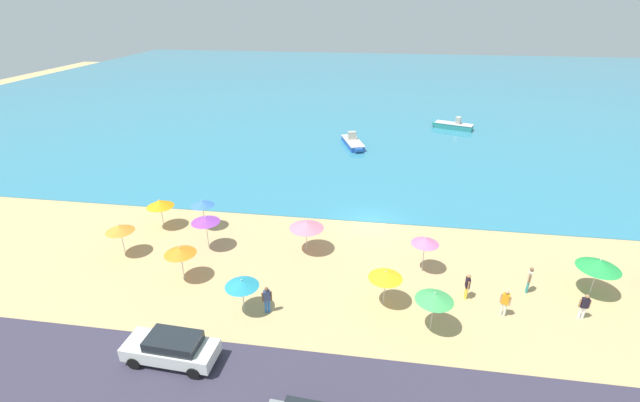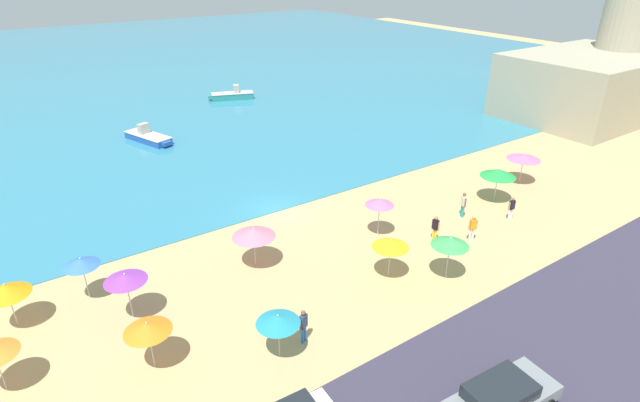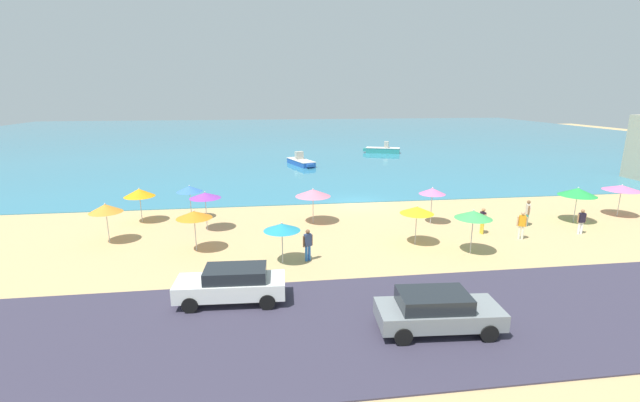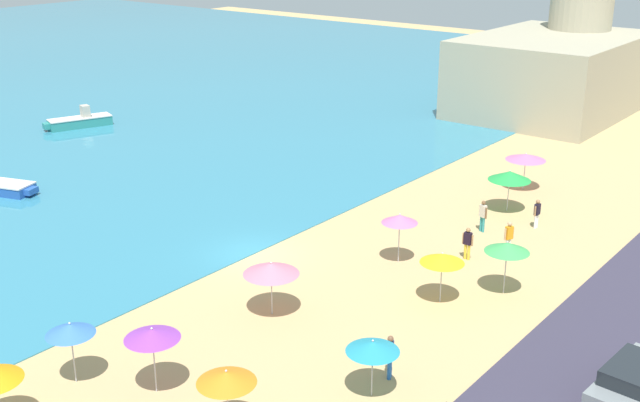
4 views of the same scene
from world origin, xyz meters
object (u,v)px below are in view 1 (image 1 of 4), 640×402
(bather_0, at_px, (584,305))
(bather_4, at_px, (505,302))
(bather_1, at_px, (530,278))
(beach_umbrella_5, at_px, (242,283))
(beach_umbrella_0, at_px, (180,251))
(bather_3, at_px, (467,285))
(beach_umbrella_7, at_px, (160,203))
(beach_umbrella_1, at_px, (120,228))
(beach_umbrella_10, at_px, (307,225))
(beach_umbrella_2, at_px, (435,297))
(parked_car_1, at_px, (172,348))
(beach_umbrella_9, at_px, (425,241))
(skiff_offshore, at_px, (454,126))
(beach_umbrella_4, at_px, (202,203))
(beach_umbrella_3, at_px, (599,264))
(bather_2, at_px, (267,298))
(beach_umbrella_8, at_px, (386,275))
(skiff_nearshore, at_px, (353,143))
(beach_umbrella_6, at_px, (205,220))

(bather_0, xyz_separation_m, bather_4, (-4.20, -0.40, 0.07))
(bather_1, bearing_deg, beach_umbrella_5, -165.54)
(beach_umbrella_0, relative_size, bather_3, 1.43)
(beach_umbrella_5, xyz_separation_m, bather_4, (14.21, 1.76, -0.97))
(beach_umbrella_5, bearing_deg, beach_umbrella_7, 136.84)
(beach_umbrella_5, height_order, bather_0, beach_umbrella_5)
(beach_umbrella_1, xyz_separation_m, beach_umbrella_10, (12.22, 2.24, 0.01))
(beach_umbrella_2, xyz_separation_m, parked_car_1, (-12.44, -4.00, -1.33))
(beach_umbrella_9, distance_m, skiff_offshore, 34.29)
(bather_1, bearing_deg, beach_umbrella_2, -145.09)
(beach_umbrella_1, height_order, beach_umbrella_4, beach_umbrella_4)
(beach_umbrella_3, bearing_deg, beach_umbrella_9, 174.34)
(bather_2, bearing_deg, beach_umbrella_3, 13.28)
(beach_umbrella_1, xyz_separation_m, bather_1, (25.97, -0.31, -1.10))
(bather_1, xyz_separation_m, parked_car_1, (-18.41, -8.16, -0.11))
(beach_umbrella_5, bearing_deg, parked_car_1, -119.55)
(beach_umbrella_8, height_order, bather_1, beach_umbrella_8)
(bather_0, distance_m, skiff_nearshore, 31.59)
(beach_umbrella_1, xyz_separation_m, beach_umbrella_7, (0.81, 4.00, -0.03))
(bather_1, bearing_deg, beach_umbrella_9, 167.89)
(beach_umbrella_2, bearing_deg, beach_umbrella_7, 156.19)
(beach_umbrella_8, relative_size, skiff_offshore, 0.44)
(beach_umbrella_8, bearing_deg, beach_umbrella_1, 171.21)
(parked_car_1, relative_size, skiff_offshore, 0.86)
(beach_umbrella_5, distance_m, beach_umbrella_6, 7.52)
(beach_umbrella_0, distance_m, parked_car_1, 6.90)
(beach_umbrella_3, relative_size, beach_umbrella_10, 1.02)
(bather_4, distance_m, parked_car_1, 17.46)
(beach_umbrella_0, distance_m, bather_3, 17.11)
(beach_umbrella_5, height_order, beach_umbrella_10, beach_umbrella_10)
(beach_umbrella_6, distance_m, skiff_nearshore, 25.50)
(bather_2, bearing_deg, bather_3, 14.67)
(beach_umbrella_6, xyz_separation_m, bather_0, (22.87, -3.89, -1.38))
(beach_umbrella_6, bearing_deg, beach_umbrella_8, -19.41)
(beach_umbrella_2, relative_size, bather_1, 1.43)
(beach_umbrella_1, bearing_deg, beach_umbrella_4, 47.08)
(beach_umbrella_6, relative_size, skiff_offshore, 0.48)
(beach_umbrella_4, relative_size, bather_1, 1.39)
(beach_umbrella_0, relative_size, beach_umbrella_2, 0.95)
(beach_umbrella_4, xyz_separation_m, beach_umbrella_7, (-3.20, -0.31, -0.09))
(bather_2, xyz_separation_m, skiff_nearshore, (2.42, 29.99, -0.51))
(beach_umbrella_4, xyz_separation_m, bather_0, (24.24, -6.62, -1.23))
(beach_umbrella_3, distance_m, parked_car_1, 23.68)
(bather_3, bearing_deg, beach_umbrella_9, 134.19)
(beach_umbrella_8, height_order, bather_0, beach_umbrella_8)
(bather_3, bearing_deg, bather_0, -8.49)
(beach_umbrella_9, distance_m, beach_umbrella_10, 7.82)
(beach_umbrella_0, xyz_separation_m, beach_umbrella_3, (24.42, 2.12, 0.02))
(beach_umbrella_7, bearing_deg, beach_umbrella_3, -7.84)
(beach_umbrella_6, distance_m, bather_3, 17.22)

